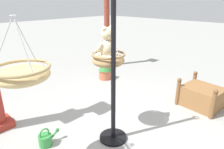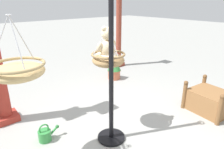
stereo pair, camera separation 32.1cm
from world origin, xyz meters
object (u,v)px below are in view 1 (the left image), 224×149
hanging_basket_with_teddy (108,59)px  potted_plant_small_succulent (105,68)px  greenhouse_pillar_right (107,28)px  teddy_bear (107,45)px  watering_can (46,139)px  hanging_basket_left_high (22,74)px  wooden_planter_box (202,96)px  display_pole_central (113,97)px

hanging_basket_with_teddy → potted_plant_small_succulent: size_ratio=0.91×
greenhouse_pillar_right → potted_plant_small_succulent: greenhouse_pillar_right is taller
teddy_bear → potted_plant_small_succulent: 2.62m
greenhouse_pillar_right → watering_can: size_ratio=7.47×
greenhouse_pillar_right → potted_plant_small_succulent: bearing=-137.3°
greenhouse_pillar_right → watering_can: 4.31m
hanging_basket_left_high → potted_plant_small_succulent: 3.56m
hanging_basket_left_high → wooden_planter_box: bearing=-15.0°
teddy_bear → display_pole_central: bearing=-118.7°
hanging_basket_left_high → greenhouse_pillar_right: 4.63m
teddy_bear → wooden_planter_box: bearing=-24.5°
hanging_basket_with_teddy → watering_can: (-0.99, 0.39, -1.15)m
potted_plant_small_succulent → display_pole_central: bearing=-131.6°
hanging_basket_with_teddy → potted_plant_small_succulent: hanging_basket_with_teddy is taller
display_pole_central → greenhouse_pillar_right: size_ratio=0.93×
teddy_bear → wooden_planter_box: teddy_bear is taller
display_pole_central → teddy_bear: bearing=61.3°
greenhouse_pillar_right → watering_can: bearing=-148.0°
hanging_basket_with_teddy → wooden_planter_box: (1.92, -0.85, -1.02)m
hanging_basket_left_high → greenhouse_pillar_right: bearing=33.8°
hanging_basket_left_high → wooden_planter_box: hanging_basket_left_high is taller
hanging_basket_with_teddy → watering_can: 1.57m
display_pole_central → wooden_planter_box: bearing=-16.1°
hanging_basket_with_teddy → watering_can: hanging_basket_with_teddy is taller
wooden_planter_box → watering_can: 3.16m
hanging_basket_with_teddy → potted_plant_small_succulent: bearing=47.2°
potted_plant_small_succulent → watering_can: potted_plant_small_succulent is taller
display_pole_central → hanging_basket_with_teddy: display_pole_central is taller
teddy_bear → watering_can: 1.73m
hanging_basket_with_teddy → teddy_bear: teddy_bear is taller
hanging_basket_with_teddy → wooden_planter_box: size_ratio=0.67×
display_pole_central → hanging_basket_left_high: bearing=167.2°
teddy_bear → greenhouse_pillar_right: greenhouse_pillar_right is taller
watering_can → hanging_basket_with_teddy: bearing=-21.6°
wooden_planter_box → potted_plant_small_succulent: 2.61m
display_pole_central → greenhouse_pillar_right: 3.94m
display_pole_central → teddy_bear: display_pole_central is taller
hanging_basket_left_high → greenhouse_pillar_right: size_ratio=0.28×
display_pole_central → hanging_basket_left_high: (-1.17, 0.26, 0.60)m
display_pole_central → watering_can: 1.24m
watering_can → wooden_planter_box: bearing=-23.1°
hanging_basket_left_high → watering_can: bearing=48.6°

